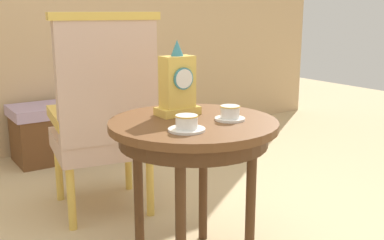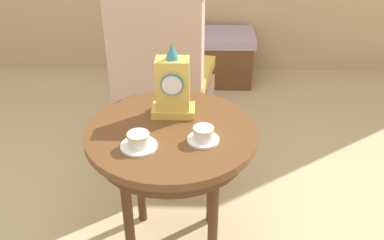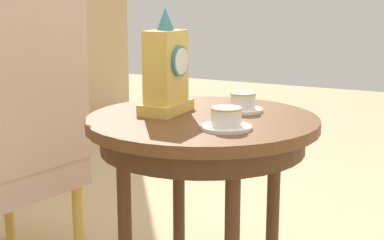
# 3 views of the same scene
# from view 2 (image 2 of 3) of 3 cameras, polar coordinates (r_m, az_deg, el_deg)

# --- Properties ---
(side_table) EXTENTS (0.73, 0.73, 0.69)m
(side_table) POSITION_cam_2_polar(r_m,az_deg,el_deg) (1.88, -2.67, -3.30)
(side_table) COLOR brown
(side_table) RESTS_ON ground
(teacup_left) EXTENTS (0.15, 0.15, 0.06)m
(teacup_left) POSITION_cam_2_polar(r_m,az_deg,el_deg) (1.72, -7.05, -2.78)
(teacup_left) COLOR white
(teacup_left) RESTS_ON side_table
(teacup_right) EXTENTS (0.13, 0.13, 0.06)m
(teacup_right) POSITION_cam_2_polar(r_m,az_deg,el_deg) (1.74, 1.50, -1.97)
(teacup_right) COLOR white
(teacup_right) RESTS_ON side_table
(mantel_clock) EXTENTS (0.19, 0.11, 0.34)m
(mantel_clock) POSITION_cam_2_polar(r_m,az_deg,el_deg) (1.88, -2.54, 4.34)
(mantel_clock) COLOR gold
(mantel_clock) RESTS_ON side_table
(armchair) EXTENTS (0.62, 0.61, 1.14)m
(armchair) POSITION_cam_2_polar(r_m,az_deg,el_deg) (2.53, -4.01, 5.81)
(armchair) COLOR #CCA893
(armchair) RESTS_ON ground
(window_bench) EXTENTS (0.91, 0.40, 0.44)m
(window_bench) POSITION_cam_2_polar(r_m,az_deg,el_deg) (3.74, 0.98, 8.31)
(window_bench) COLOR #B299B7
(window_bench) RESTS_ON ground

